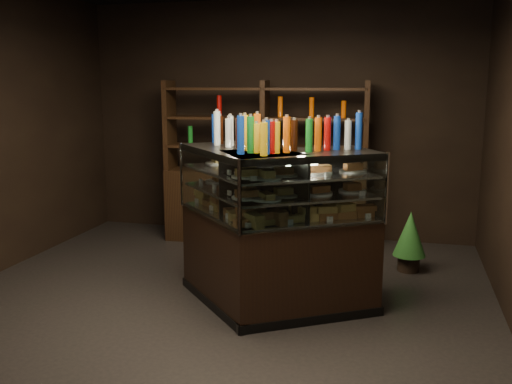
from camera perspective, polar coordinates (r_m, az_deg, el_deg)
ground at (r=5.35m, az=-3.88°, el=-10.85°), size 5.00×5.00×0.00m
room_shell at (r=4.96m, az=-4.17°, el=10.44°), size 5.02×5.02×3.01m
display_case at (r=5.07m, az=1.38°, el=-6.35°), size 1.96×1.40×1.42m
food_display at (r=4.92m, az=1.39°, el=0.16°), size 1.60×0.99×0.44m
bottles_top at (r=4.86m, az=1.45°, el=5.88°), size 1.42×0.85×0.30m
potted_conifer at (r=6.23m, az=15.16°, el=-3.97°), size 0.34×0.34×0.73m
back_shelving at (r=7.09m, az=0.86°, el=-0.26°), size 2.51×0.59×2.00m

